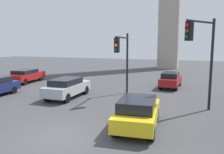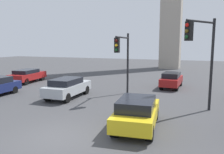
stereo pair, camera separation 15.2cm
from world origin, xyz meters
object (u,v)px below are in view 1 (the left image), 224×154
(traffic_light_2, at_px, (122,53))
(car_6, at_px, (67,87))
(traffic_light_1, at_px, (201,47))
(car_2, at_px, (171,80))
(car_3, at_px, (138,112))
(car_5, at_px, (26,75))

(traffic_light_2, height_order, car_6, traffic_light_2)
(traffic_light_1, xyz_separation_m, car_2, (-2.49, 7.58, -3.10))
(traffic_light_2, xyz_separation_m, car_3, (2.70, -5.68, -2.62))
(car_2, relative_size, car_6, 0.90)
(traffic_light_1, xyz_separation_m, car_3, (-2.71, -3.49, -3.08))
(car_5, bearing_deg, car_6, -125.92)
(car_3, bearing_deg, car_6, 50.97)
(traffic_light_1, relative_size, car_2, 1.38)
(traffic_light_2, xyz_separation_m, car_5, (-11.57, 2.83, -2.64))
(traffic_light_1, bearing_deg, car_6, -63.55)
(car_2, bearing_deg, traffic_light_1, -160.05)
(traffic_light_2, relative_size, car_3, 1.12)
(traffic_light_2, distance_m, car_3, 6.81)
(car_2, bearing_deg, car_5, 101.82)
(car_2, xyz_separation_m, car_5, (-14.49, -2.56, -0.00))
(traffic_light_2, distance_m, car_5, 12.20)
(car_3, relative_size, car_5, 0.95)
(traffic_light_1, height_order, car_2, traffic_light_1)
(traffic_light_1, distance_m, car_2, 8.56)
(car_6, bearing_deg, car_5, 59.02)
(traffic_light_2, xyz_separation_m, car_6, (-3.89, -1.47, -2.61))
(car_2, height_order, car_5, car_2)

